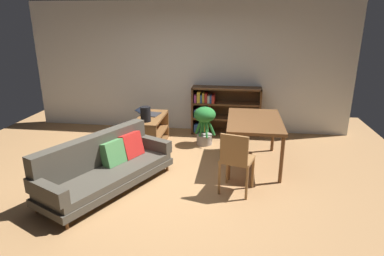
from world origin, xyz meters
The scene contains 10 objects.
ground_plane centered at (0.00, 0.00, 0.00)m, with size 8.16×8.16×0.00m, color #A87A4C.
back_wall_panel centered at (0.00, 2.70, 1.35)m, with size 6.80×0.10×2.70m, color silver.
fabric_couch centered at (-0.75, -0.18, 0.34)m, with size 1.55×2.15×0.76m.
media_console centered at (-0.53, 1.54, 0.28)m, with size 0.46×1.07×0.58m.
open_laptop centered at (-0.60, 1.68, 0.60)m, with size 0.47×0.38×0.11m.
desk_speaker centered at (-0.54, 1.23, 0.71)m, with size 0.18×0.18×0.27m.
potted_floor_plant centered at (0.47, 1.75, 0.46)m, with size 0.43×0.42×0.75m.
dining_table centered at (1.37, 0.93, 0.70)m, with size 0.87×1.38×0.78m.
dining_chair_near centered at (1.09, -0.11, 0.52)m, with size 0.51×0.49×0.89m.
bookshelf centered at (0.74, 2.50, 0.49)m, with size 1.43×0.36×1.00m.
Camera 1 is at (1.05, -4.25, 2.30)m, focal length 30.72 mm.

